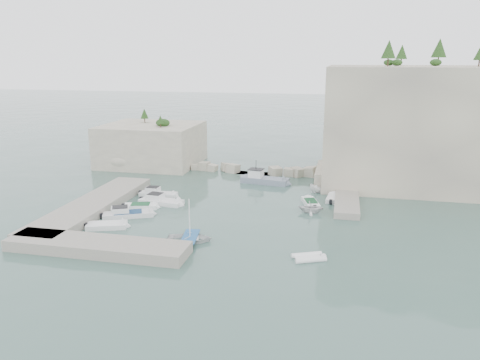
% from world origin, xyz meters
% --- Properties ---
extents(ground, '(400.00, 400.00, 0.00)m').
position_xyz_m(ground, '(0.00, 0.00, 0.00)').
color(ground, '#3F5E55').
rests_on(ground, ground).
extents(cliff_east, '(26.00, 22.00, 17.00)m').
position_xyz_m(cliff_east, '(23.00, 23.00, 8.50)').
color(cliff_east, beige).
rests_on(cliff_east, ground).
extents(cliff_terrace, '(8.00, 10.00, 2.50)m').
position_xyz_m(cliff_terrace, '(13.00, 18.00, 1.25)').
color(cliff_terrace, beige).
rests_on(cliff_terrace, ground).
extents(outcrop_west, '(16.00, 14.00, 7.00)m').
position_xyz_m(outcrop_west, '(-20.00, 25.00, 3.50)').
color(outcrop_west, beige).
rests_on(outcrop_west, ground).
extents(quay_west, '(5.00, 24.00, 1.10)m').
position_xyz_m(quay_west, '(-17.00, -1.00, 0.55)').
color(quay_west, '#9E9689').
rests_on(quay_west, ground).
extents(quay_south, '(18.00, 4.00, 1.10)m').
position_xyz_m(quay_south, '(-10.00, -12.50, 0.55)').
color(quay_south, '#9E9689').
rests_on(quay_south, ground).
extents(ledge_east, '(3.00, 16.00, 0.80)m').
position_xyz_m(ledge_east, '(13.50, 10.00, 0.40)').
color(ledge_east, '#9E9689').
rests_on(ledge_east, ground).
extents(breakwater, '(28.00, 3.00, 1.40)m').
position_xyz_m(breakwater, '(-1.00, 22.00, 0.70)').
color(breakwater, beige).
rests_on(breakwater, ground).
extents(motorboat_a, '(5.57, 1.77, 1.40)m').
position_xyz_m(motorboat_a, '(-11.37, 6.33, 0.00)').
color(motorboat_a, silver).
rests_on(motorboat_a, ground).
extents(motorboat_b, '(6.40, 2.76, 1.40)m').
position_xyz_m(motorboat_b, '(-9.73, 3.26, 0.00)').
color(motorboat_b, white).
rests_on(motorboat_b, ground).
extents(motorboat_c, '(4.77, 2.75, 0.70)m').
position_xyz_m(motorboat_c, '(-11.53, 0.91, 0.00)').
color(motorboat_c, white).
rests_on(motorboat_c, ground).
extents(motorboat_d, '(6.56, 4.46, 1.40)m').
position_xyz_m(motorboat_d, '(-11.65, -2.36, 0.00)').
color(motorboat_d, silver).
rests_on(motorboat_d, ground).
extents(motorboat_e, '(5.10, 3.35, 0.70)m').
position_xyz_m(motorboat_e, '(-12.29, -6.33, 0.00)').
color(motorboat_e, white).
rests_on(motorboat_e, ground).
extents(rowboat, '(4.95, 3.86, 0.94)m').
position_xyz_m(rowboat, '(-2.11, -8.06, 0.00)').
color(rowboat, white).
rests_on(rowboat, ground).
extents(inflatable_dinghy, '(3.59, 2.74, 0.44)m').
position_xyz_m(inflatable_dinghy, '(10.04, -9.92, 0.00)').
color(inflatable_dinghy, white).
rests_on(inflatable_dinghy, ground).
extents(tender_east_a, '(3.01, 2.60, 1.58)m').
position_xyz_m(tender_east_a, '(9.21, 3.82, 0.00)').
color(tender_east_a, silver).
rests_on(tender_east_a, ground).
extents(tender_east_b, '(2.83, 4.83, 0.70)m').
position_xyz_m(tender_east_b, '(9.02, 6.87, 0.00)').
color(tender_east_b, white).
rests_on(tender_east_b, ground).
extents(tender_east_c, '(1.81, 4.45, 0.70)m').
position_xyz_m(tender_east_c, '(11.70, 9.68, 0.00)').
color(tender_east_c, white).
rests_on(tender_east_c, ground).
extents(tender_east_d, '(4.11, 2.32, 1.50)m').
position_xyz_m(tender_east_d, '(10.31, 12.98, 0.00)').
color(tender_east_d, white).
rests_on(tender_east_d, ground).
extents(work_boat, '(7.97, 3.38, 2.20)m').
position_xyz_m(work_boat, '(1.54, 16.21, 0.00)').
color(work_boat, slate).
rests_on(work_boat, ground).
extents(rowboat_mast, '(0.10, 0.10, 4.20)m').
position_xyz_m(rowboat_mast, '(-2.11, -8.06, 2.57)').
color(rowboat_mast, white).
rests_on(rowboat_mast, rowboat).
extents(vegetation, '(53.48, 13.88, 13.40)m').
position_xyz_m(vegetation, '(17.83, 24.40, 17.93)').
color(vegetation, '#1E4219').
rests_on(vegetation, ground).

